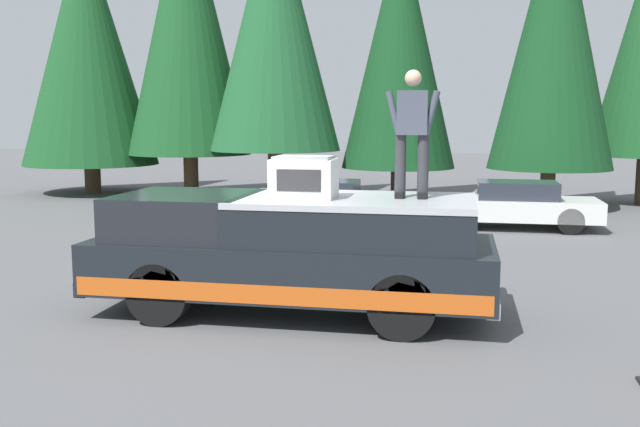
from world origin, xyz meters
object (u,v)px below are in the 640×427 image
pickup_truck (292,252)px  compressor_unit (304,177)px  person_on_truck_bed (412,130)px  parked_car_white (513,205)px  parked_car_grey (317,203)px

pickup_truck → compressor_unit: (-0.14, -0.20, 1.05)m
person_on_truck_bed → parked_car_white: 8.78m
parked_car_grey → compressor_unit: bearing=-169.7°
person_on_truck_bed → compressor_unit: bearing=99.9°
parked_car_white → person_on_truck_bed: bearing=166.7°
compressor_unit → parked_car_white: size_ratio=0.20×
pickup_truck → compressor_unit: bearing=-125.3°
pickup_truck → parked_car_white: size_ratio=1.35×
compressor_unit → parked_car_white: (8.58, -3.39, -1.35)m
compressor_unit → parked_car_grey: size_ratio=0.20×
pickup_truck → person_on_truck_bed: size_ratio=3.28×
person_on_truck_bed → parked_car_grey: (7.69, 2.85, -1.97)m
compressor_unit → parked_car_grey: compressor_unit is taller
compressor_unit → parked_car_white: compressor_unit is taller
pickup_truck → parked_car_white: bearing=-23.0°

